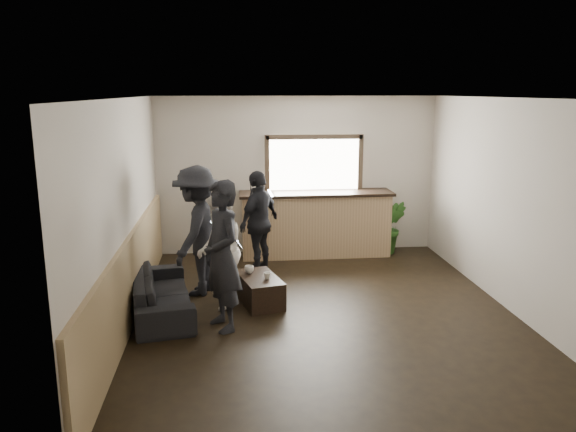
{
  "coord_description": "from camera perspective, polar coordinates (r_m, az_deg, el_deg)",
  "views": [
    {
      "loc": [
        -1.19,
        -6.92,
        2.89
      ],
      "look_at": [
        -0.43,
        0.4,
        1.24
      ],
      "focal_mm": 35.0,
      "sensor_mm": 36.0,
      "label": 1
    }
  ],
  "objects": [
    {
      "name": "person_a",
      "position": [
        6.86,
        -6.72,
        -4.07
      ],
      "size": [
        0.68,
        0.8,
        1.86
      ],
      "rotation": [
        0.0,
        0.0,
        -1.15
      ],
      "color": "black",
      "rests_on": "ground"
    },
    {
      "name": "cup_a",
      "position": [
        7.93,
        -3.97,
        -5.43
      ],
      "size": [
        0.16,
        0.16,
        0.1
      ],
      "primitive_type": "imported",
      "rotation": [
        0.0,
        0.0,
        2.88
      ],
      "color": "silver",
      "rests_on": "coffee_table"
    },
    {
      "name": "potted_plant",
      "position": [
        10.27,
        10.36,
        -1.1
      ],
      "size": [
        0.6,
        0.51,
        0.97
      ],
      "primitive_type": "imported",
      "rotation": [
        0.0,
        0.0,
        -0.15
      ],
      "color": "#2D6623",
      "rests_on": "ground"
    },
    {
      "name": "room_shell",
      "position": [
        7.08,
        -2.13,
        1.05
      ],
      "size": [
        5.01,
        6.01,
        2.8
      ],
      "color": "silver",
      "rests_on": "ground"
    },
    {
      "name": "coffee_table",
      "position": [
        7.84,
        -2.91,
        -7.51
      ],
      "size": [
        0.68,
        0.95,
        0.38
      ],
      "primitive_type": "cube",
      "rotation": [
        0.0,
        0.0,
        0.26
      ],
      "color": "black",
      "rests_on": "ground"
    },
    {
      "name": "bar_counter",
      "position": [
        9.99,
        2.81,
        -0.39
      ],
      "size": [
        2.7,
        0.68,
        2.13
      ],
      "color": "#A27F58",
      "rests_on": "ground"
    },
    {
      "name": "cup_b",
      "position": [
        7.68,
        -2.13,
        -6.07
      ],
      "size": [
        0.1,
        0.1,
        0.09
      ],
      "primitive_type": "imported",
      "rotation": [
        0.0,
        0.0,
        1.51
      ],
      "color": "silver",
      "rests_on": "coffee_table"
    },
    {
      "name": "sofa",
      "position": [
        7.68,
        -12.71,
        -7.65
      ],
      "size": [
        1.02,
        1.94,
        0.54
      ],
      "primitive_type": "imported",
      "rotation": [
        0.0,
        0.0,
        1.74
      ],
      "color": "black",
      "rests_on": "ground"
    },
    {
      "name": "person_c",
      "position": [
        8.11,
        -9.21,
        -1.49
      ],
      "size": [
        1.03,
        1.36,
        1.86
      ],
      "rotation": [
        0.0,
        0.0,
        -1.89
      ],
      "color": "black",
      "rests_on": "ground"
    },
    {
      "name": "ground",
      "position": [
        7.6,
        3.6,
        -9.75
      ],
      "size": [
        5.0,
        6.0,
        0.01
      ],
      "primitive_type": "cube",
      "color": "black"
    },
    {
      "name": "person_d",
      "position": [
        8.99,
        -2.96,
        -0.62
      ],
      "size": [
        0.91,
        1.02,
        1.66
      ],
      "rotation": [
        0.0,
        0.0,
        -2.21
      ],
      "color": "black",
      "rests_on": "ground"
    },
    {
      "name": "person_b",
      "position": [
        7.61,
        -6.97,
        -3.55
      ],
      "size": [
        0.66,
        0.81,
        1.56
      ],
      "rotation": [
        0.0,
        0.0,
        -1.47
      ],
      "color": "beige",
      "rests_on": "ground"
    }
  ]
}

